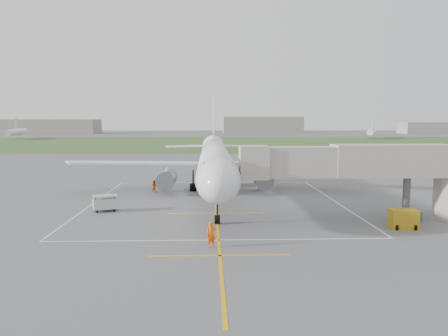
{
  "coord_description": "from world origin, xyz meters",
  "views": [
    {
      "loc": [
        -0.72,
        -53.77,
        9.47
      ],
      "look_at": [
        0.97,
        -4.0,
        4.0
      ],
      "focal_mm": 35.0,
      "sensor_mm": 36.0,
      "label": 1
    }
  ],
  "objects_px": {
    "gpu_unit": "(403,219)",
    "ramp_worker_nose": "(211,235)",
    "ramp_worker_wing": "(154,186)",
    "baggage_cart": "(105,203)",
    "airliner": "(215,161)",
    "jet_bridge": "(384,171)"
  },
  "relations": [
    {
      "from": "gpu_unit",
      "to": "ramp_worker_nose",
      "type": "bearing_deg",
      "value": -159.43
    },
    {
      "from": "gpu_unit",
      "to": "ramp_worker_wing",
      "type": "relative_size",
      "value": 1.52
    },
    {
      "from": "baggage_cart",
      "to": "ramp_worker_wing",
      "type": "bearing_deg",
      "value": 53.94
    },
    {
      "from": "airliner",
      "to": "baggage_cart",
      "type": "xyz_separation_m",
      "value": [
        -11.63,
        -9.28,
        -3.53
      ]
    },
    {
      "from": "gpu_unit",
      "to": "ramp_worker_wing",
      "type": "xyz_separation_m",
      "value": [
        -24.34,
        20.45,
        -0.07
      ]
    },
    {
      "from": "airliner",
      "to": "gpu_unit",
      "type": "bearing_deg",
      "value": -47.16
    },
    {
      "from": "baggage_cart",
      "to": "ramp_worker_wing",
      "type": "relative_size",
      "value": 1.78
    },
    {
      "from": "jet_bridge",
      "to": "ramp_worker_nose",
      "type": "distance_m",
      "value": 18.78
    },
    {
      "from": "ramp_worker_nose",
      "to": "jet_bridge",
      "type": "bearing_deg",
      "value": 16.97
    },
    {
      "from": "airliner",
      "to": "jet_bridge",
      "type": "distance_m",
      "value": 21.22
    },
    {
      "from": "airliner",
      "to": "ramp_worker_wing",
      "type": "distance_m",
      "value": 9.29
    },
    {
      "from": "airliner",
      "to": "ramp_worker_wing",
      "type": "bearing_deg",
      "value": 160.25
    },
    {
      "from": "airliner",
      "to": "gpu_unit",
      "type": "distance_m",
      "value": 24.21
    },
    {
      "from": "ramp_worker_wing",
      "to": "jet_bridge",
      "type": "bearing_deg",
      "value": 168.67
    },
    {
      "from": "ramp_worker_wing",
      "to": "airliner",
      "type": "bearing_deg",
      "value": -175.28
    },
    {
      "from": "gpu_unit",
      "to": "ramp_worker_wing",
      "type": "distance_m",
      "value": 31.79
    },
    {
      "from": "airliner",
      "to": "ramp_worker_nose",
      "type": "height_order",
      "value": "airliner"
    },
    {
      "from": "jet_bridge",
      "to": "gpu_unit",
      "type": "distance_m",
      "value": 5.15
    },
    {
      "from": "jet_bridge",
      "to": "baggage_cart",
      "type": "relative_size",
      "value": 8.49
    },
    {
      "from": "ramp_worker_nose",
      "to": "ramp_worker_wing",
      "type": "relative_size",
      "value": 1.25
    },
    {
      "from": "jet_bridge",
      "to": "ramp_worker_nose",
      "type": "relative_size",
      "value": 12.06
    },
    {
      "from": "jet_bridge",
      "to": "ramp_worker_wing",
      "type": "height_order",
      "value": "jet_bridge"
    }
  ]
}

